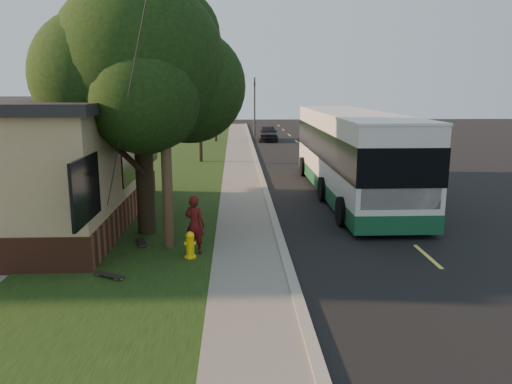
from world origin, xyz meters
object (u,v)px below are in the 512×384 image
at_px(bare_tree_near, 200,128).
at_px(dumpster, 38,193).
at_px(bare_tree_far, 216,118).
at_px(leafy_tree, 142,69).
at_px(skateboard_spare, 109,275).
at_px(traffic_signal, 255,103).
at_px(skateboard_main, 142,242).
at_px(transit_bus, 352,152).
at_px(distant_car, 268,133).
at_px(fire_hydrant, 190,245).
at_px(utility_pole, 163,87).
at_px(skateboarder, 195,224).

distance_m(bare_tree_near, dumpster, 13.51).
xyz_separation_m(bare_tree_near, bare_tree_far, (0.50, 12.00, -0.15)).
height_order(leafy_tree, bare_tree_far, leafy_tree).
bearing_deg(bare_tree_near, skateboard_spare, -92.86).
bearing_deg(traffic_signal, skateboard_main, -98.10).
relative_size(leafy_tree, bare_tree_far, 1.94).
height_order(traffic_signal, dumpster, traffic_signal).
relative_size(transit_bus, distant_car, 3.27).
height_order(fire_hydrant, skateboard_spare, fire_hydrant).
height_order(utility_pole, transit_bus, utility_pole).
distance_m(transit_bus, skateboarder, 9.83).
distance_m(utility_pole, skateboarder, 3.87).
bearing_deg(skateboard_main, dumpster, 136.75).
distance_m(leafy_tree, bare_tree_far, 27.56).
height_order(skateboarder, distant_car, skateboarder).
xyz_separation_m(utility_pole, traffic_signal, (3.81, 33.01, -1.47)).
bearing_deg(skateboard_main, bare_tree_near, 87.75).
relative_size(bare_tree_far, distant_car, 0.99).
height_order(bare_tree_near, skateboarder, bare_tree_near).
bearing_deg(dumpster, leafy_tree, -33.02).
distance_m(skateboard_spare, dumpster, 8.27).
bearing_deg(utility_pole, dumpster, 139.66).
relative_size(traffic_signal, skateboarder, 3.36).
bearing_deg(traffic_signal, leafy_tree, -98.47).
xyz_separation_m(bare_tree_near, transit_bus, (7.15, -9.95, -0.23)).
bearing_deg(traffic_signal, fire_hydrant, -95.21).
bearing_deg(skateboard_main, bare_tree_far, 87.69).
height_order(skateboard_spare, distant_car, distant_car).
bearing_deg(utility_pole, leafy_tree, 117.60).
relative_size(fire_hydrant, bare_tree_far, 0.18).
relative_size(leafy_tree, distant_car, 1.92).
relative_size(bare_tree_near, dumpster, 2.48).
distance_m(traffic_signal, distant_car, 4.24).
distance_m(utility_pole, bare_tree_far, 29.13).
distance_m(fire_hydrant, skateboard_main, 2.05).
height_order(utility_pole, skateboarder, utility_pole).
bearing_deg(transit_bus, skateboard_main, -139.10).
bearing_deg(skateboard_spare, fire_hydrant, 36.52).
bearing_deg(skateboard_spare, transit_bus, 49.31).
xyz_separation_m(leafy_tree, distant_car, (5.71, 28.06, -4.47)).
bearing_deg(fire_hydrant, bare_tree_near, 92.86).
distance_m(traffic_signal, transit_bus, 26.17).
bearing_deg(bare_tree_far, skateboard_main, -92.31).
bearing_deg(utility_pole, traffic_signal, 83.42).
relative_size(transit_bus, dumpster, 7.67).
relative_size(utility_pole, bare_tree_far, 2.25).
relative_size(traffic_signal, distant_car, 1.35).
relative_size(leafy_tree, transit_bus, 0.59).
relative_size(fire_hydrant, skateboard_spare, 0.87).
height_order(transit_bus, skateboard_main, transit_bus).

